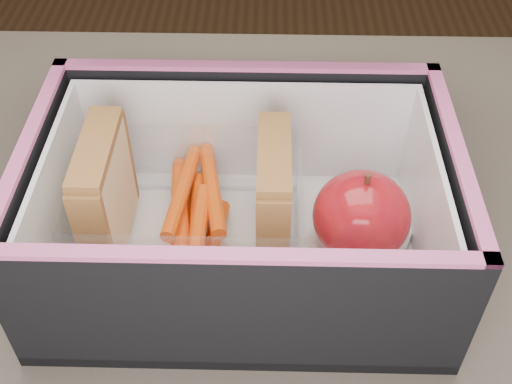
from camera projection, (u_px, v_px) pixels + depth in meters
The scene contains 8 objects.
kitchen_table at pixel (206, 378), 0.54m from camera, with size 1.20×0.80×0.75m.
lunch_bag at pixel (242, 195), 0.48m from camera, with size 0.30×0.34×0.26m.
plastic_tub at pixel (191, 210), 0.49m from camera, with size 0.17×0.12×0.07m, color white, non-canonical shape.
sandwich_left at pixel (105, 193), 0.48m from camera, with size 0.02×0.09×0.10m.
sandwich_right at pixel (273, 197), 0.48m from camera, with size 0.02×0.08×0.09m.
carrot_sticks at pixel (194, 223), 0.50m from camera, with size 0.05×0.15×0.03m.
paper_napkin at pixel (356, 241), 0.51m from camera, with size 0.08×0.08×0.01m, color white.
red_apple at pixel (361, 216), 0.47m from camera, with size 0.09×0.09×0.08m.
Camera 1 is at (0.05, -0.27, 1.15)m, focal length 45.00 mm.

